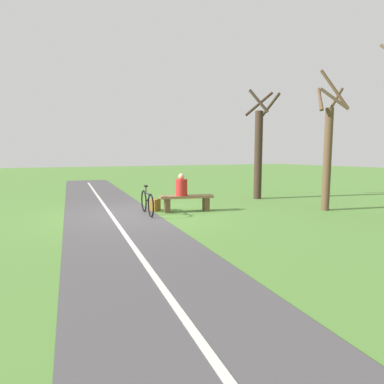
{
  "coord_description": "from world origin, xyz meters",
  "views": [
    {
      "loc": [
        2.74,
        9.26,
        1.79
      ],
      "look_at": [
        -0.83,
        1.88,
        0.83
      ],
      "focal_mm": 30.03,
      "sensor_mm": 36.0,
      "label": 1
    }
  ],
  "objects_px": {
    "bicycle": "(147,202)",
    "tree_near_bench": "(259,149)",
    "bench": "(187,201)",
    "tree_far_right": "(328,150)",
    "backpack": "(154,205)",
    "person_seated": "(181,186)"
  },
  "relations": [
    {
      "from": "bicycle",
      "to": "tree_near_bench",
      "type": "distance_m",
      "value": 5.59
    },
    {
      "from": "bench",
      "to": "tree_near_bench",
      "type": "distance_m",
      "value": 4.48
    },
    {
      "from": "bench",
      "to": "tree_far_right",
      "type": "relative_size",
      "value": 0.4
    },
    {
      "from": "bicycle",
      "to": "tree_near_bench",
      "type": "height_order",
      "value": "tree_near_bench"
    },
    {
      "from": "bench",
      "to": "backpack",
      "type": "relative_size",
      "value": 4.05
    },
    {
      "from": "bicycle",
      "to": "tree_near_bench",
      "type": "relative_size",
      "value": 0.38
    },
    {
      "from": "tree_near_bench",
      "to": "person_seated",
      "type": "bearing_deg",
      "value": 19.6
    },
    {
      "from": "tree_near_bench",
      "to": "bench",
      "type": "bearing_deg",
      "value": 20.87
    },
    {
      "from": "bench",
      "to": "tree_far_right",
      "type": "height_order",
      "value": "tree_far_right"
    },
    {
      "from": "tree_far_right",
      "to": "tree_near_bench",
      "type": "height_order",
      "value": "tree_near_bench"
    },
    {
      "from": "person_seated",
      "to": "bicycle",
      "type": "xyz_separation_m",
      "value": [
        1.1,
        -0.05,
        -0.44
      ]
    },
    {
      "from": "bench",
      "to": "person_seated",
      "type": "relative_size",
      "value": 2.47
    },
    {
      "from": "bench",
      "to": "person_seated",
      "type": "distance_m",
      "value": 0.48
    },
    {
      "from": "backpack",
      "to": "person_seated",
      "type": "bearing_deg",
      "value": 143.11
    },
    {
      "from": "bicycle",
      "to": "backpack",
      "type": "xyz_separation_m",
      "value": [
        -0.39,
        -0.49,
        -0.18
      ]
    },
    {
      "from": "bench",
      "to": "bicycle",
      "type": "relative_size",
      "value": 1.04
    },
    {
      "from": "backpack",
      "to": "tree_near_bench",
      "type": "xyz_separation_m",
      "value": [
        -4.77,
        -0.91,
        1.81
      ]
    },
    {
      "from": "backpack",
      "to": "tree_far_right",
      "type": "height_order",
      "value": "tree_far_right"
    },
    {
      "from": "bench",
      "to": "person_seated",
      "type": "height_order",
      "value": "person_seated"
    },
    {
      "from": "bench",
      "to": "backpack",
      "type": "bearing_deg",
      "value": -19.98
    },
    {
      "from": "tree_far_right",
      "to": "bicycle",
      "type": "bearing_deg",
      "value": -18.56
    },
    {
      "from": "person_seated",
      "to": "backpack",
      "type": "xyz_separation_m",
      "value": [
        0.71,
        -0.54,
        -0.61
      ]
    }
  ]
}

